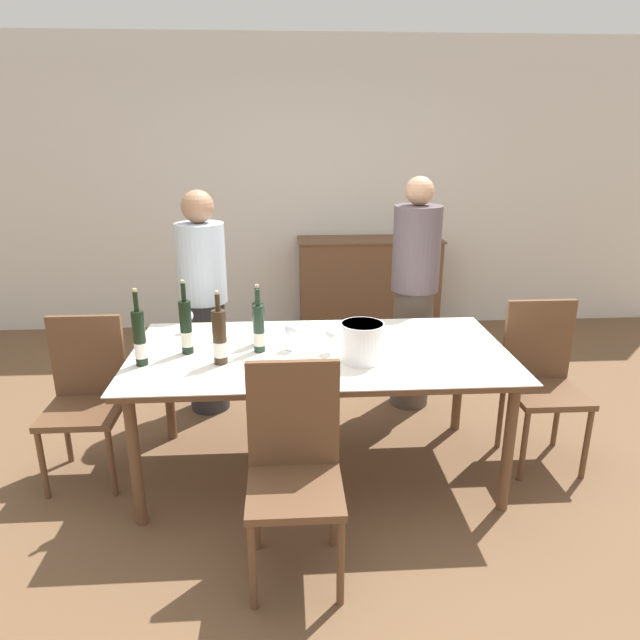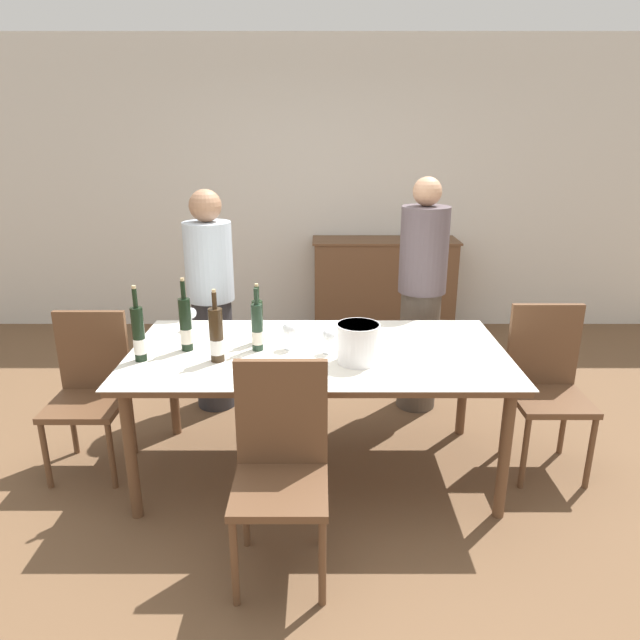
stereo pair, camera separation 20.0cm
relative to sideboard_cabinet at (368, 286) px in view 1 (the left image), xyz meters
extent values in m
plane|color=brown|center=(-0.64, -2.49, -0.47)|extent=(12.00, 12.00, 0.00)
cube|color=silver|center=(-0.64, 0.29, 0.93)|extent=(8.00, 0.10, 2.80)
cube|color=brown|center=(0.00, 0.00, -0.01)|extent=(1.36, 0.44, 0.93)
cube|color=brown|center=(0.00, 0.00, 0.46)|extent=(1.41, 0.46, 0.02)
cylinder|color=brown|center=(-1.60, -2.93, -0.11)|extent=(0.06, 0.06, 0.73)
cylinder|color=brown|center=(0.31, -2.93, -0.11)|extent=(0.06, 0.06, 0.73)
cylinder|color=brown|center=(-1.60, -2.05, -0.11)|extent=(0.06, 0.06, 0.73)
cylinder|color=brown|center=(0.31, -2.05, -0.11)|extent=(0.06, 0.06, 0.73)
cube|color=brown|center=(-0.64, -2.49, 0.27)|extent=(2.07, 1.04, 0.04)
cube|color=white|center=(-0.64, -2.49, 0.29)|extent=(2.10, 1.07, 0.01)
cylinder|color=white|center=(-0.43, -2.66, 0.40)|extent=(0.22, 0.22, 0.21)
cylinder|color=white|center=(-0.43, -2.66, 0.50)|extent=(0.23, 0.23, 0.01)
cylinder|color=#1E3323|center=(-0.98, -2.48, 0.43)|extent=(0.06, 0.06, 0.27)
cylinder|color=silver|center=(-0.98, -2.48, 0.37)|extent=(0.06, 0.06, 0.07)
cylinder|color=#1E3323|center=(-0.98, -2.48, 0.61)|extent=(0.03, 0.03, 0.09)
cylinder|color=black|center=(-1.59, -2.63, 0.44)|extent=(0.06, 0.06, 0.30)
cylinder|color=white|center=(-1.59, -2.63, 0.38)|extent=(0.07, 0.07, 0.08)
cylinder|color=black|center=(-1.59, -2.63, 0.64)|extent=(0.02, 0.02, 0.10)
cylinder|color=tan|center=(-1.59, -2.63, 0.70)|extent=(0.02, 0.02, 0.02)
cylinder|color=#332314|center=(-1.18, -2.64, 0.44)|extent=(0.07, 0.07, 0.29)
cylinder|color=white|center=(-1.18, -2.64, 0.38)|extent=(0.08, 0.08, 0.08)
cylinder|color=#332314|center=(-1.18, -2.64, 0.63)|extent=(0.03, 0.03, 0.09)
cylinder|color=tan|center=(-1.18, -2.64, 0.69)|extent=(0.02, 0.02, 0.02)
cylinder|color=black|center=(-1.38, -2.48, 0.45)|extent=(0.07, 0.07, 0.30)
cylinder|color=silver|center=(-1.38, -2.48, 0.38)|extent=(0.07, 0.07, 0.08)
cylinder|color=black|center=(-1.38, -2.48, 0.65)|extent=(0.03, 0.03, 0.10)
cylinder|color=tan|center=(-1.38, -2.48, 0.70)|extent=(0.02, 0.02, 0.02)
cylinder|color=black|center=(-0.99, -2.37, 0.42)|extent=(0.06, 0.06, 0.25)
cylinder|color=white|center=(-0.99, -2.37, 0.37)|extent=(0.06, 0.06, 0.07)
cylinder|color=black|center=(-0.99, -2.37, 0.59)|extent=(0.03, 0.03, 0.09)
cylinder|color=tan|center=(-0.99, -2.37, 0.64)|extent=(0.02, 0.02, 0.02)
cylinder|color=white|center=(-0.35, -2.47, 0.30)|extent=(0.06, 0.06, 0.00)
cylinder|color=white|center=(-0.35, -2.47, 0.34)|extent=(0.01, 0.01, 0.07)
sphere|color=white|center=(-0.35, -2.47, 0.40)|extent=(0.08, 0.08, 0.08)
cylinder|color=white|center=(-1.43, -2.13, 0.30)|extent=(0.07, 0.07, 0.00)
cylinder|color=white|center=(-1.43, -2.13, 0.34)|extent=(0.01, 0.01, 0.08)
sphere|color=white|center=(-1.43, -2.13, 0.40)|extent=(0.07, 0.07, 0.07)
cylinder|color=white|center=(-0.58, -2.53, 0.30)|extent=(0.07, 0.07, 0.00)
cylinder|color=white|center=(-0.58, -2.53, 0.34)|extent=(0.01, 0.01, 0.08)
sphere|color=white|center=(-0.58, -2.53, 0.40)|extent=(0.07, 0.07, 0.07)
cylinder|color=white|center=(-0.80, -2.46, 0.30)|extent=(0.07, 0.07, 0.00)
cylinder|color=white|center=(-0.80, -2.46, 0.34)|extent=(0.01, 0.01, 0.08)
sphere|color=white|center=(-0.80, -2.46, 0.42)|extent=(0.08, 0.08, 0.08)
cylinder|color=brown|center=(-2.17, -2.67, -0.27)|extent=(0.03, 0.03, 0.41)
cylinder|color=brown|center=(-1.80, -2.67, -0.27)|extent=(0.03, 0.03, 0.41)
cylinder|color=brown|center=(-2.17, -2.30, -0.27)|extent=(0.03, 0.03, 0.41)
cylinder|color=brown|center=(-1.80, -2.30, -0.27)|extent=(0.03, 0.03, 0.41)
cube|color=brown|center=(-1.99, -2.49, -0.04)|extent=(0.42, 0.42, 0.04)
cube|color=brown|center=(-1.99, -2.30, 0.22)|extent=(0.42, 0.04, 0.49)
cylinder|color=brown|center=(0.52, -2.67, -0.25)|extent=(0.03, 0.03, 0.44)
cylinder|color=brown|center=(0.89, -2.67, -0.25)|extent=(0.03, 0.03, 0.44)
cylinder|color=brown|center=(0.52, -2.30, -0.25)|extent=(0.03, 0.03, 0.44)
cylinder|color=brown|center=(0.89, -2.30, -0.25)|extent=(0.03, 0.03, 0.44)
cube|color=brown|center=(0.70, -2.49, -0.01)|extent=(0.42, 0.42, 0.04)
cube|color=brown|center=(0.70, -2.30, 0.26)|extent=(0.42, 0.04, 0.50)
cylinder|color=brown|center=(-0.99, -3.52, -0.26)|extent=(0.03, 0.03, 0.43)
cylinder|color=brown|center=(-0.62, -3.52, -0.26)|extent=(0.03, 0.03, 0.43)
cylinder|color=brown|center=(-0.99, -3.15, -0.26)|extent=(0.03, 0.03, 0.43)
cylinder|color=brown|center=(-0.62, -3.15, -0.26)|extent=(0.03, 0.03, 0.43)
cube|color=brown|center=(-0.81, -3.34, -0.03)|extent=(0.42, 0.42, 0.04)
cube|color=brown|center=(-0.81, -3.15, 0.25)|extent=(0.42, 0.04, 0.52)
cylinder|color=#2D2D33|center=(-1.40, -1.62, -0.07)|extent=(0.28, 0.28, 0.81)
cylinder|color=silver|center=(-1.40, -1.62, 0.61)|extent=(0.33, 0.33, 0.54)
sphere|color=#A37556|center=(-1.40, -1.62, 0.99)|extent=(0.22, 0.22, 0.22)
cylinder|color=#51473D|center=(0.08, -1.63, -0.04)|extent=(0.28, 0.28, 0.88)
cylinder|color=#594C51|center=(0.08, -1.63, 0.70)|extent=(0.33, 0.33, 0.59)
sphere|color=tan|center=(0.08, -1.63, 1.09)|extent=(0.19, 0.19, 0.19)
camera|label=1|loc=(-0.83, -5.47, 1.47)|focal=32.00mm
camera|label=2|loc=(-0.63, -5.47, 1.47)|focal=32.00mm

